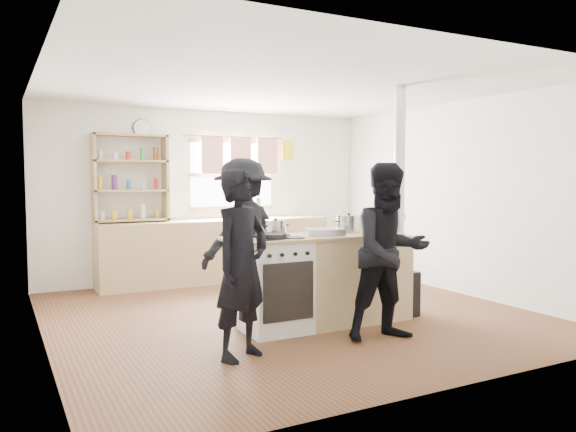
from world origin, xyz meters
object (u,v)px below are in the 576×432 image
Objects in this scene: skillet_greens at (271,236)px; roast_tray at (324,232)px; cooking_island at (326,279)px; stockpot_counter at (349,224)px; person_near_right at (390,252)px; person_far at (243,236)px; bread_board at (385,226)px; thermos at (258,209)px; stockpot_stove at (276,228)px; person_near_left at (241,264)px; flue_heater at (398,256)px.

skillet_greens is 0.72× the size of roast_tray.
cooking_island is 0.66m from stockpot_counter.
person_near_right is 0.96× the size of person_far.
stockpot_counter is (1.01, 0.18, 0.06)m from skillet_greens.
bread_board is (0.83, 0.07, 0.01)m from roast_tray.
thermos reaches higher than roast_tray.
skillet_greens reaches higher than cooking_island.
roast_tray is 2.01× the size of stockpot_stove.
thermos is 0.92× the size of skillet_greens.
stockpot_stove is 0.70× the size of bread_board.
bread_board is 0.20× the size of person_near_left.
stockpot_counter is at bearing 165.11° from flue_heater.
stockpot_counter is at bearing 15.69° from cooking_island.
person_near_right is at bearing -51.27° from stockpot_stove.
thermos is 3.79m from person_near_left.
person_far is at bearing 146.79° from bread_board.
person_near_right is (-0.54, -0.77, -0.15)m from bread_board.
stockpot_counter is at bearing 10.25° from skillet_greens.
flue_heater reaches higher than person_near_left.
flue_heater is at bearing -25.81° from bread_board.
person_near_right reaches higher than stockpot_stove.
bread_board is at bearing 125.58° from person_far.
stockpot_stove is at bearing 162.31° from cooking_island.
thermos is 0.15× the size of cooking_island.
stockpot_stove reaches higher than roast_tray.
stockpot_counter is (0.35, 0.10, 0.56)m from cooking_island.
cooking_island is (-0.51, -2.77, -0.58)m from thermos.
thermos is 2.17m from person_far.
stockpot_stove is at bearing 72.74° from person_far.
bread_board is 0.36m from flue_heater.
stockpot_counter is at bearing -1.81° from person_near_left.
skillet_greens is 1.13m from person_near_right.
roast_tray is 0.25× the size of person_far.
skillet_greens is 0.30m from stockpot_stove.
cooking_island is 1.14× the size of person_far.
person_near_left is at bearing -178.82° from person_near_right.
flue_heater is 1.57× the size of person_near_left.
roast_tray is (-0.05, -0.06, 0.50)m from cooking_island.
thermos is 2.77m from bread_board.
stockpot_counter is (-0.16, -2.67, -0.02)m from thermos.
bread_board is at bearing 4.98° from roast_tray.
person_near_left is 1.63m from person_far.
person_far is (-0.90, 0.78, -0.16)m from stockpot_counter.
stockpot_counter reaches higher than cooking_island.
stockpot_stove is 1.18m from person_near_right.
roast_tray is 1.06m from person_far.
thermos is at bearing 98.02° from flue_heater.
flue_heater is 1.73m from person_far.
skillet_greens is at bearing -124.49° from stockpot_stove.
bread_board reaches higher than cooking_island.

